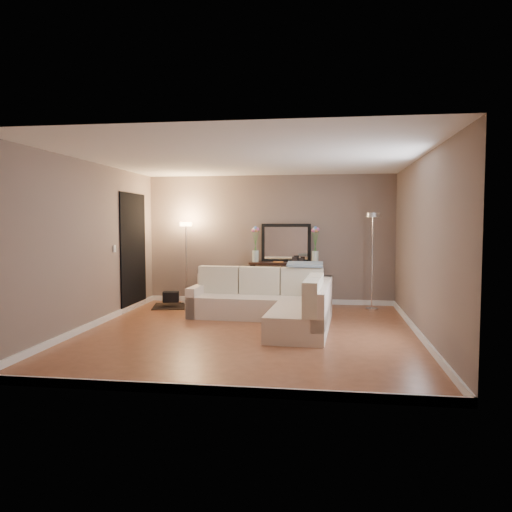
# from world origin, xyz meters

# --- Properties ---
(floor) EXTENTS (5.00, 5.50, 0.01)m
(floor) POSITION_xyz_m (0.00, 0.00, -0.01)
(floor) COLOR brown
(floor) RESTS_ON ground
(ceiling) EXTENTS (5.00, 5.50, 0.01)m
(ceiling) POSITION_xyz_m (0.00, 0.00, 2.60)
(ceiling) COLOR white
(ceiling) RESTS_ON ground
(wall_back) EXTENTS (5.00, 0.02, 2.60)m
(wall_back) POSITION_xyz_m (0.00, 2.76, 1.30)
(wall_back) COLOR #7D6A60
(wall_back) RESTS_ON ground
(wall_front) EXTENTS (5.00, 0.02, 2.60)m
(wall_front) POSITION_xyz_m (0.00, -2.76, 1.30)
(wall_front) COLOR #7D6A60
(wall_front) RESTS_ON ground
(wall_left) EXTENTS (0.02, 5.50, 2.60)m
(wall_left) POSITION_xyz_m (-2.51, 0.00, 1.30)
(wall_left) COLOR #7D6A60
(wall_left) RESTS_ON ground
(wall_right) EXTENTS (0.02, 5.50, 2.60)m
(wall_right) POSITION_xyz_m (2.51, 0.00, 1.30)
(wall_right) COLOR #7D6A60
(wall_right) RESTS_ON ground
(baseboard_back) EXTENTS (5.00, 0.03, 0.10)m
(baseboard_back) POSITION_xyz_m (0.00, 2.73, 0.05)
(baseboard_back) COLOR white
(baseboard_back) RESTS_ON ground
(baseboard_front) EXTENTS (5.00, 0.03, 0.10)m
(baseboard_front) POSITION_xyz_m (0.00, -2.73, 0.05)
(baseboard_front) COLOR white
(baseboard_front) RESTS_ON ground
(baseboard_left) EXTENTS (0.03, 5.50, 0.10)m
(baseboard_left) POSITION_xyz_m (-2.48, 0.00, 0.05)
(baseboard_left) COLOR white
(baseboard_left) RESTS_ON ground
(baseboard_right) EXTENTS (0.03, 5.50, 0.10)m
(baseboard_right) POSITION_xyz_m (2.48, 0.00, 0.05)
(baseboard_right) COLOR white
(baseboard_right) RESTS_ON ground
(doorway) EXTENTS (0.02, 1.20, 2.20)m
(doorway) POSITION_xyz_m (-2.48, 1.70, 1.10)
(doorway) COLOR black
(doorway) RESTS_ON ground
(switch_plate) EXTENTS (0.02, 0.08, 0.12)m
(switch_plate) POSITION_xyz_m (-2.48, 0.85, 1.20)
(switch_plate) COLOR white
(switch_plate) RESTS_ON ground
(sectional_sofa) EXTENTS (2.49, 2.48, 0.86)m
(sectional_sofa) POSITION_xyz_m (0.32, 0.81, 0.32)
(sectional_sofa) COLOR beige
(sectional_sofa) RESTS_ON floor
(throw_blanket) EXTENTS (0.62, 0.36, 0.08)m
(throw_blanket) POSITION_xyz_m (0.78, 1.39, 0.92)
(throw_blanket) COLOR gray
(throw_blanket) RESTS_ON sectional_sofa
(console_table) EXTENTS (1.41, 0.41, 0.86)m
(console_table) POSITION_xyz_m (0.26, 2.47, 0.49)
(console_table) COLOR black
(console_table) RESTS_ON floor
(leaning_mirror) EXTENTS (0.99, 0.07, 0.78)m
(leaning_mirror) POSITION_xyz_m (0.35, 2.66, 1.24)
(leaning_mirror) COLOR black
(leaning_mirror) RESTS_ON console_table
(table_decor) EXTENTS (0.59, 0.13, 0.14)m
(table_decor) POSITION_xyz_m (0.34, 2.44, 0.87)
(table_decor) COLOR orange
(table_decor) RESTS_ON console_table
(flower_vase_left) EXTENTS (0.16, 0.13, 0.74)m
(flower_vase_left) POSITION_xyz_m (-0.25, 2.49, 1.15)
(flower_vase_left) COLOR silver
(flower_vase_left) RESTS_ON console_table
(flower_vase_right) EXTENTS (0.16, 0.13, 0.74)m
(flower_vase_right) POSITION_xyz_m (0.94, 2.46, 1.15)
(flower_vase_right) COLOR silver
(flower_vase_right) RESTS_ON console_table
(floor_lamp_lit) EXTENTS (0.28, 0.28, 1.65)m
(floor_lamp_lit) POSITION_xyz_m (-1.65, 2.41, 1.17)
(floor_lamp_lit) COLOR silver
(floor_lamp_lit) RESTS_ON floor
(floor_lamp_unlit) EXTENTS (0.31, 0.31, 1.83)m
(floor_lamp_unlit) POSITION_xyz_m (2.01, 2.23, 1.29)
(floor_lamp_unlit) COLOR silver
(floor_lamp_unlit) RESTS_ON floor
(charcoal_rug) EXTENTS (1.23, 1.03, 0.01)m
(charcoal_rug) POSITION_xyz_m (-1.67, 2.09, 0.01)
(charcoal_rug) COLOR black
(charcoal_rug) RESTS_ON floor
(black_bag) EXTENTS (0.35, 0.28, 0.20)m
(black_bag) POSITION_xyz_m (-1.84, 1.96, 0.21)
(black_bag) COLOR black
(black_bag) RESTS_ON charcoal_rug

